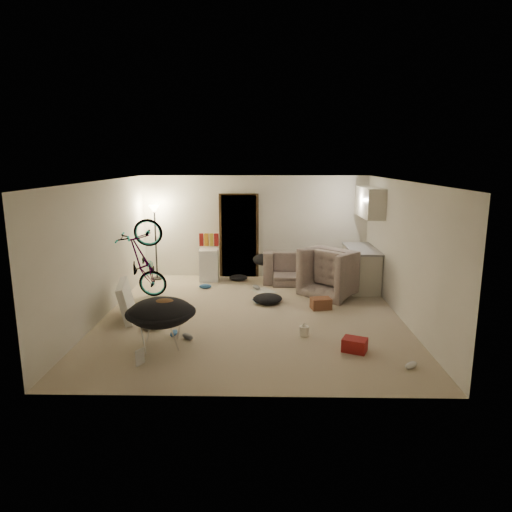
{
  "coord_description": "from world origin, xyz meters",
  "views": [
    {
      "loc": [
        0.24,
        -8.15,
        2.86
      ],
      "look_at": [
        0.07,
        0.6,
        1.02
      ],
      "focal_mm": 32.0,
      "sensor_mm": 36.0,
      "label": 1
    }
  ],
  "objects_px": {
    "floor_lamp": "(155,226)",
    "bicycle": "(144,277)",
    "sofa": "(304,270)",
    "juicer": "(304,330)",
    "saucer_chair": "(161,319)",
    "drink_case_a": "(321,303)",
    "tv_box": "(126,300)",
    "drink_case_b": "(355,345)",
    "armchair": "(338,276)",
    "mini_fridge": "(209,265)",
    "kitchen_counter": "(361,269)"
  },
  "relations": [
    {
      "from": "armchair",
      "to": "drink_case_b",
      "type": "bearing_deg",
      "value": 130.66
    },
    {
      "from": "sofa",
      "to": "mini_fridge",
      "type": "distance_m",
      "value": 2.3
    },
    {
      "from": "floor_lamp",
      "to": "drink_case_a",
      "type": "height_order",
      "value": "floor_lamp"
    },
    {
      "from": "floor_lamp",
      "to": "armchair",
      "type": "distance_m",
      "value": 4.49
    },
    {
      "from": "kitchen_counter",
      "to": "sofa",
      "type": "height_order",
      "value": "kitchen_counter"
    },
    {
      "from": "saucer_chair",
      "to": "juicer",
      "type": "height_order",
      "value": "saucer_chair"
    },
    {
      "from": "armchair",
      "to": "drink_case_a",
      "type": "height_order",
      "value": "armchair"
    },
    {
      "from": "sofa",
      "to": "tv_box",
      "type": "relative_size",
      "value": 1.91
    },
    {
      "from": "kitchen_counter",
      "to": "mini_fridge",
      "type": "xyz_separation_m",
      "value": [
        -3.54,
        0.55,
        -0.06
      ]
    },
    {
      "from": "drink_case_b",
      "to": "armchair",
      "type": "bearing_deg",
      "value": 109.74
    },
    {
      "from": "bicycle",
      "to": "drink_case_a",
      "type": "height_order",
      "value": "bicycle"
    },
    {
      "from": "saucer_chair",
      "to": "drink_case_b",
      "type": "distance_m",
      "value": 3.01
    },
    {
      "from": "armchair",
      "to": "saucer_chair",
      "type": "bearing_deg",
      "value": 87.79
    },
    {
      "from": "saucer_chair",
      "to": "drink_case_b",
      "type": "bearing_deg",
      "value": -2.6
    },
    {
      "from": "tv_box",
      "to": "saucer_chair",
      "type": "bearing_deg",
      "value": -66.0
    },
    {
      "from": "sofa",
      "to": "saucer_chair",
      "type": "xyz_separation_m",
      "value": [
        -2.55,
        -3.92,
        0.17
      ]
    },
    {
      "from": "sofa",
      "to": "drink_case_a",
      "type": "xyz_separation_m",
      "value": [
        0.16,
        -2.02,
        -0.18
      ]
    },
    {
      "from": "saucer_chair",
      "to": "sofa",
      "type": "bearing_deg",
      "value": 56.96
    },
    {
      "from": "bicycle",
      "to": "saucer_chair",
      "type": "relative_size",
      "value": 1.6
    },
    {
      "from": "bicycle",
      "to": "saucer_chair",
      "type": "bearing_deg",
      "value": -160.92
    },
    {
      "from": "bicycle",
      "to": "tv_box",
      "type": "relative_size",
      "value": 1.69
    },
    {
      "from": "bicycle",
      "to": "drink_case_b",
      "type": "relative_size",
      "value": 4.88
    },
    {
      "from": "floor_lamp",
      "to": "bicycle",
      "type": "relative_size",
      "value": 1.04
    },
    {
      "from": "mini_fridge",
      "to": "saucer_chair",
      "type": "xyz_separation_m",
      "value": [
        -0.26,
        -4.02,
        0.07
      ]
    },
    {
      "from": "mini_fridge",
      "to": "saucer_chair",
      "type": "relative_size",
      "value": 0.71
    },
    {
      "from": "armchair",
      "to": "tv_box",
      "type": "distance_m",
      "value": 4.48
    },
    {
      "from": "mini_fridge",
      "to": "armchair",
      "type": "bearing_deg",
      "value": -22.68
    },
    {
      "from": "mini_fridge",
      "to": "bicycle",
      "type": "bearing_deg",
      "value": -132.47
    },
    {
      "from": "sofa",
      "to": "juicer",
      "type": "xyz_separation_m",
      "value": [
        -0.29,
        -3.43,
        -0.19
      ]
    },
    {
      "from": "kitchen_counter",
      "to": "sofa",
      "type": "relative_size",
      "value": 0.76
    },
    {
      "from": "saucer_chair",
      "to": "drink_case_b",
      "type": "relative_size",
      "value": 3.05
    },
    {
      "from": "drink_case_b",
      "to": "kitchen_counter",
      "type": "bearing_deg",
      "value": 101.27
    },
    {
      "from": "bicycle",
      "to": "juicer",
      "type": "relative_size",
      "value": 7.44
    },
    {
      "from": "floor_lamp",
      "to": "sofa",
      "type": "distance_m",
      "value": 3.73
    },
    {
      "from": "sofa",
      "to": "saucer_chair",
      "type": "relative_size",
      "value": 1.81
    },
    {
      "from": "kitchen_counter",
      "to": "drink_case_a",
      "type": "xyz_separation_m",
      "value": [
        -1.09,
        -1.57,
        -0.33
      ]
    },
    {
      "from": "mini_fridge",
      "to": "saucer_chair",
      "type": "height_order",
      "value": "saucer_chair"
    },
    {
      "from": "kitchen_counter",
      "to": "sofa",
      "type": "xyz_separation_m",
      "value": [
        -1.25,
        0.45,
        -0.15
      ]
    },
    {
      "from": "sofa",
      "to": "bicycle",
      "type": "bearing_deg",
      "value": 21.6
    },
    {
      "from": "mini_fridge",
      "to": "tv_box",
      "type": "relative_size",
      "value": 0.74
    },
    {
      "from": "bicycle",
      "to": "drink_case_b",
      "type": "height_order",
      "value": "bicycle"
    },
    {
      "from": "sofa",
      "to": "juicer",
      "type": "relative_size",
      "value": 8.42
    },
    {
      "from": "bicycle",
      "to": "mini_fridge",
      "type": "distance_m",
      "value": 1.89
    },
    {
      "from": "juicer",
      "to": "bicycle",
      "type": "bearing_deg",
      "value": 147.17
    },
    {
      "from": "bicycle",
      "to": "mini_fridge",
      "type": "relative_size",
      "value": 2.27
    },
    {
      "from": "mini_fridge",
      "to": "juicer",
      "type": "relative_size",
      "value": 3.28
    },
    {
      "from": "armchair",
      "to": "mini_fridge",
      "type": "relative_size",
      "value": 1.51
    },
    {
      "from": "kitchen_counter",
      "to": "saucer_chair",
      "type": "bearing_deg",
      "value": -137.57
    },
    {
      "from": "sofa",
      "to": "saucer_chair",
      "type": "bearing_deg",
      "value": 57.11
    },
    {
      "from": "juicer",
      "to": "armchair",
      "type": "bearing_deg",
      "value": 69.18
    }
  ]
}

